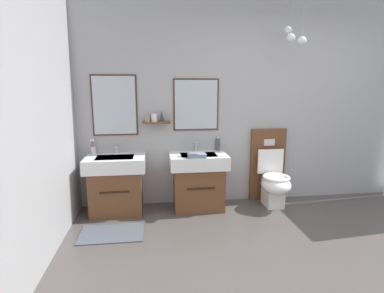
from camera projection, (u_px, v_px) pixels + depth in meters
The scene contains 11 objects.
ground_plane at pixel (361, 287), 2.53m from camera, with size 6.70×5.28×0.10m, color #4C4744.
wall_back at pixel (275, 99), 4.16m from camera, with size 5.50×0.57×2.80m.
bath_mat at pixel (112, 233), 3.32m from camera, with size 0.68×0.44×0.01m, color #474C56.
vanity_sink_left at pixel (116, 183), 3.83m from camera, with size 0.73×0.51×0.72m.
tap_on_left_sink at pixel (117, 148), 3.93m from camera, with size 0.03×0.13×0.11m.
vanity_sink_right at pixel (198, 180), 3.96m from camera, with size 0.73×0.51×0.72m.
tap_on_right_sink at pixel (196, 146), 4.06m from camera, with size 0.03×0.13×0.11m.
toilet at pixel (271, 177), 4.10m from camera, with size 0.48×0.62×1.00m.
toothbrush_cup at pixel (94, 149), 3.89m from camera, with size 0.07×0.07×0.21m.
soap_dispenser at pixel (218, 144), 4.09m from camera, with size 0.06×0.06×0.20m.
folded_hand_towel at pixel (197, 155), 3.73m from camera, with size 0.22×0.16×0.04m, color gray.
Camera 1 is at (-1.67, -2.05, 1.59)m, focal length 28.66 mm.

